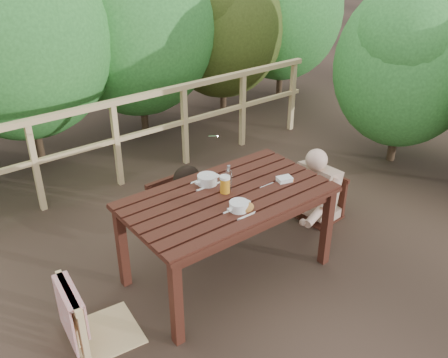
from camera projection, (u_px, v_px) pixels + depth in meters
ground at (227, 272)px, 4.29m from camera, size 60.00×60.00×0.00m
table at (228, 236)px, 4.11m from camera, size 1.66×0.93×0.77m
chair_left at (98, 282)px, 3.43m from camera, size 0.53×0.53×0.98m
chair_far at (179, 189)px, 4.61m from camera, size 0.50×0.50×0.96m
chair_right at (321, 181)px, 4.89m from camera, size 0.44×0.44×0.83m
woman at (178, 179)px, 4.57m from camera, size 0.49×0.59×1.16m
diner_right at (325, 159)px, 4.79m from camera, size 0.68×0.57×1.30m
railing at (117, 144)px, 5.45m from camera, size 5.60×0.10×1.01m
soup_near at (239, 207)px, 3.70m from camera, size 0.25×0.25×0.08m
soup_far at (207, 180)px, 4.06m from camera, size 0.28×0.28×0.09m
bread_roll at (246, 208)px, 3.70m from camera, size 0.13×0.10×0.07m
beer_glass at (225, 185)px, 3.92m from camera, size 0.08×0.08×0.16m
bottle at (229, 178)px, 3.94m from camera, size 0.06×0.06×0.23m
butter_tub at (284, 180)px, 4.11m from camera, size 0.14×0.12×0.05m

